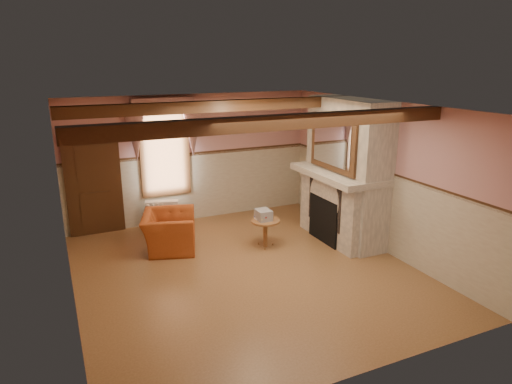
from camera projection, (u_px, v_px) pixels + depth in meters
name	position (u px, v px, depth m)	size (l,w,h in m)	color
floor	(246.00, 271.00, 7.84)	(5.50, 6.00, 0.01)	brown
ceiling	(245.00, 106.00, 7.05)	(5.50, 6.00, 0.01)	silver
wall_back	(192.00, 158.00, 10.06)	(5.50, 0.02, 2.80)	tan
wall_front	(358.00, 266.00, 4.83)	(5.50, 0.02, 2.80)	tan
wall_left	(65.00, 216.00, 6.34)	(0.02, 6.00, 2.80)	tan
wall_right	(380.00, 176.00, 8.55)	(0.02, 6.00, 2.80)	tan
wainscot	(246.00, 230.00, 7.63)	(5.50, 6.00, 1.50)	#C1B79B
chair_rail	(246.00, 187.00, 7.42)	(5.50, 6.00, 0.08)	black
firebox	(326.00, 219.00, 9.03)	(0.20, 0.95, 0.90)	black
armchair	(169.00, 231.00, 8.67)	(1.10, 0.96, 0.71)	#994219
side_table	(265.00, 233.00, 8.79)	(0.56, 0.56, 0.55)	brown
book_stack	(263.00, 215.00, 8.70)	(0.26, 0.32, 0.20)	#B7AD8C
radiator	(162.00, 214.00, 9.79)	(0.70, 0.18, 0.60)	silver
bowl	(333.00, 166.00, 9.03)	(0.38, 0.38, 0.09)	brown
mantel_clock	(320.00, 159.00, 9.46)	(0.14, 0.24, 0.20)	black
oil_lamp	(322.00, 157.00, 9.39)	(0.11, 0.11, 0.28)	#D5863C
candle_red	(352.00, 171.00, 8.49)	(0.06, 0.06, 0.16)	maroon
jar_yellow	(355.00, 173.00, 8.40)	(0.06, 0.06, 0.12)	gold
fireplace	(347.00, 171.00, 8.94)	(0.85, 2.00, 2.80)	gray
mantel	(339.00, 174.00, 8.88)	(1.05, 2.05, 0.12)	gray
overmantel_mirror	(333.00, 143.00, 8.63)	(0.06, 1.44, 1.04)	silver
door	(94.00, 185.00, 9.27)	(1.10, 0.10, 2.10)	black
window	(165.00, 150.00, 9.73)	(1.06, 0.08, 2.02)	white
window_drapes	(164.00, 122.00, 9.48)	(1.30, 0.14, 1.40)	gray
ceiling_beam_front	(281.00, 122.00, 6.03)	(5.50, 0.18, 0.20)	black
ceiling_beam_back	(218.00, 106.00, 8.13)	(5.50, 0.18, 0.20)	black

